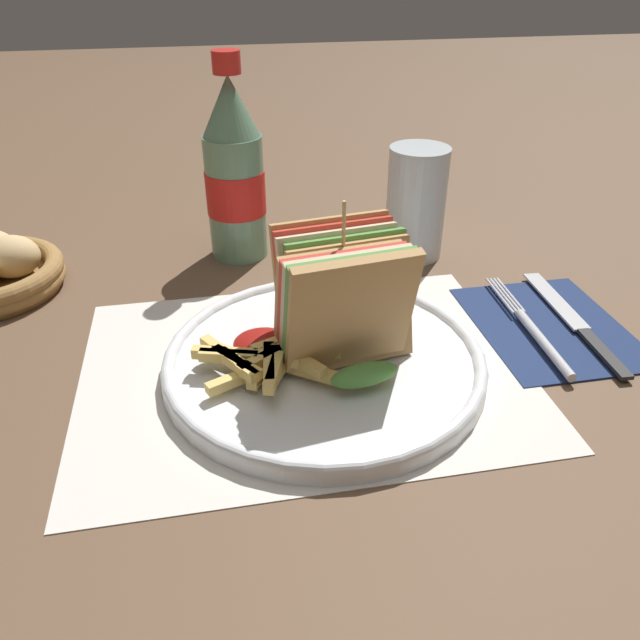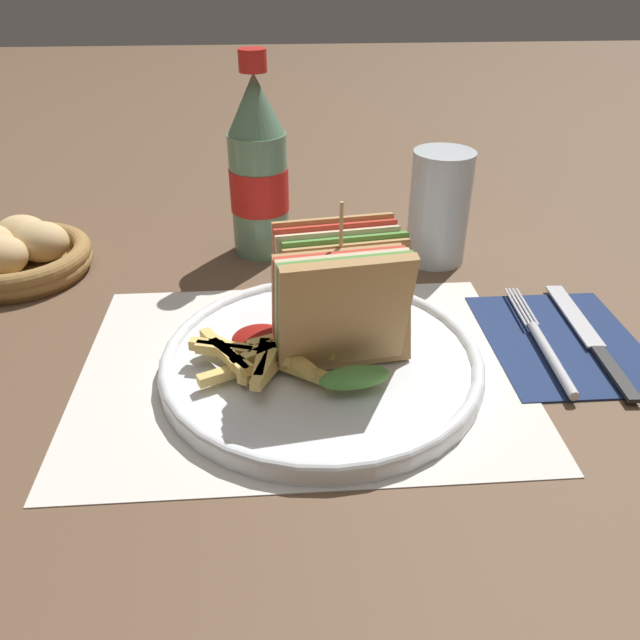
# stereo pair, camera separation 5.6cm
# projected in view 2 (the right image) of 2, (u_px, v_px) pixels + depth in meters

# --- Properties ---
(ground_plane) EXTENTS (4.00, 4.00, 0.00)m
(ground_plane) POSITION_uv_depth(u_px,v_px,m) (349.00, 384.00, 0.54)
(ground_plane) COLOR brown
(placemat) EXTENTS (0.39, 0.30, 0.00)m
(placemat) POSITION_uv_depth(u_px,v_px,m) (302.00, 367.00, 0.56)
(placemat) COLOR silver
(placemat) RESTS_ON ground_plane
(plate_main) EXTENTS (0.29, 0.29, 0.02)m
(plate_main) POSITION_uv_depth(u_px,v_px,m) (322.00, 360.00, 0.56)
(plate_main) COLOR white
(plate_main) RESTS_ON ground_plane
(club_sandwich) EXTENTS (0.12, 0.12, 0.14)m
(club_sandwich) POSITION_uv_depth(u_px,v_px,m) (340.00, 302.00, 0.53)
(club_sandwich) COLOR tan
(club_sandwich) RESTS_ON plate_main
(fries_pile) EXTENTS (0.13, 0.09, 0.02)m
(fries_pile) POSITION_uv_depth(u_px,v_px,m) (258.00, 357.00, 0.53)
(fries_pile) COLOR #E5C166
(fries_pile) RESTS_ON plate_main
(ketchup_blob) EXTENTS (0.05, 0.04, 0.02)m
(ketchup_blob) POSITION_uv_depth(u_px,v_px,m) (260.00, 339.00, 0.55)
(ketchup_blob) COLOR maroon
(ketchup_blob) RESTS_ON plate_main
(napkin) EXTENTS (0.14, 0.18, 0.00)m
(napkin) POSITION_uv_depth(u_px,v_px,m) (563.00, 340.00, 0.60)
(napkin) COLOR navy
(napkin) RESTS_ON ground_plane
(fork) EXTENTS (0.02, 0.18, 0.01)m
(fork) POSITION_uv_depth(u_px,v_px,m) (545.00, 346.00, 0.58)
(fork) COLOR silver
(fork) RESTS_ON napkin
(knife) EXTENTS (0.02, 0.20, 0.00)m
(knife) POSITION_uv_depth(u_px,v_px,m) (590.00, 337.00, 0.60)
(knife) COLOR black
(knife) RESTS_ON napkin
(coke_bottle_near) EXTENTS (0.07, 0.07, 0.23)m
(coke_bottle_near) POSITION_uv_depth(u_px,v_px,m) (258.00, 172.00, 0.72)
(coke_bottle_near) COLOR slate
(coke_bottle_near) RESTS_ON ground_plane
(glass_near) EXTENTS (0.07, 0.07, 0.13)m
(glass_near) POSITION_uv_depth(u_px,v_px,m) (438.00, 215.00, 0.72)
(glass_near) COLOR silver
(glass_near) RESTS_ON ground_plane
(bread_basket) EXTENTS (0.16, 0.16, 0.06)m
(bread_basket) POSITION_uv_depth(u_px,v_px,m) (17.00, 255.00, 0.71)
(bread_basket) COLOR olive
(bread_basket) RESTS_ON ground_plane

